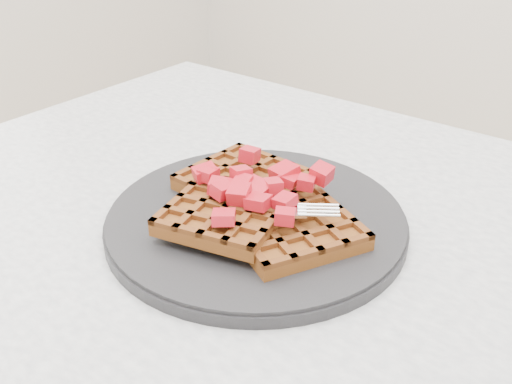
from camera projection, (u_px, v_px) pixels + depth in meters
plate at (256, 219)px, 0.58m from camera, size 0.30×0.30×0.02m
waffles at (254, 205)px, 0.56m from camera, size 0.23×0.20×0.03m
strawberry_pile at (256, 179)px, 0.55m from camera, size 0.15×0.15×0.02m
fork at (261, 228)px, 0.53m from camera, size 0.16×0.12×0.02m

